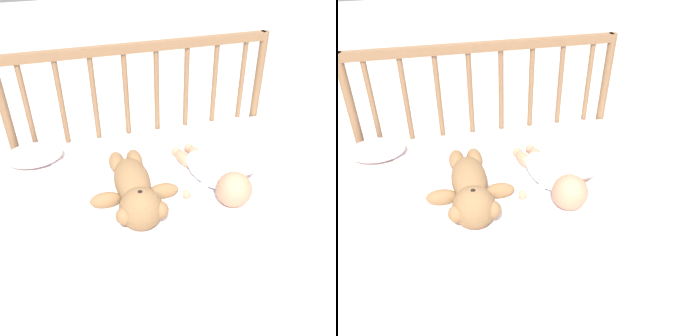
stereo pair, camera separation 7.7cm
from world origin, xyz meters
The scene contains 7 objects.
ground_plane centered at (0.00, 0.00, 0.00)m, with size 12.00×12.00×0.00m, color silver.
crib_mattress centered at (0.00, 0.00, 0.27)m, with size 1.14×0.72×0.53m.
crib_rail centered at (0.00, 0.38, 0.65)m, with size 1.14×0.04×0.93m.
blanket centered at (0.00, -0.04, 0.54)m, with size 0.83×0.55×0.01m.
teddy_bear centered at (-0.14, -0.09, 0.59)m, with size 0.31×0.46×0.14m.
baby centered at (0.15, -0.08, 0.58)m, with size 0.31×0.42×0.12m.
small_pillow centered at (-0.47, 0.27, 0.56)m, with size 0.22×0.17×0.06m.
Camera 1 is at (-0.32, -1.07, 1.39)m, focal length 40.00 mm.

